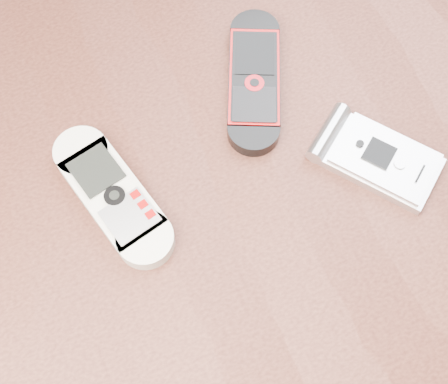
{
  "coord_description": "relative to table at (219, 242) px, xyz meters",
  "views": [
    {
      "loc": [
        -0.08,
        -0.19,
        1.23
      ],
      "look_at": [
        0.01,
        0.0,
        0.76
      ],
      "focal_mm": 50.0,
      "sensor_mm": 36.0,
      "label": 1
    }
  ],
  "objects": [
    {
      "name": "ground",
      "position": [
        0.0,
        0.0,
        -0.64
      ],
      "size": [
        4.0,
        4.0,
        0.0
      ],
      "primitive_type": "plane",
      "color": "#472B19",
      "rests_on": "ground"
    },
    {
      "name": "motorola_razr",
      "position": [
        0.14,
        -0.02,
        0.11
      ],
      "size": [
        0.11,
        0.12,
        0.02
      ],
      "primitive_type": "cube",
      "rotation": [
        0.0,
        0.0,
        0.63
      ],
      "color": "silver",
      "rests_on": "table"
    },
    {
      "name": "table",
      "position": [
        0.0,
        0.0,
        0.0
      ],
      "size": [
        1.2,
        0.8,
        0.75
      ],
      "color": "black",
      "rests_on": "ground"
    },
    {
      "name": "nokia_black_red",
      "position": [
        0.07,
        0.09,
        0.11
      ],
      "size": [
        0.1,
        0.16,
        0.02
      ],
      "primitive_type": "cube",
      "rotation": [
        0.0,
        0.0,
        -0.43
      ],
      "color": "black",
      "rests_on": "table"
    },
    {
      "name": "nokia_white",
      "position": [
        -0.08,
        0.03,
        0.11
      ],
      "size": [
        0.08,
        0.15,
        0.02
      ],
      "primitive_type": "cube",
      "rotation": [
        0.0,
        0.0,
        0.24
      ],
      "color": "silver",
      "rests_on": "table"
    }
  ]
}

